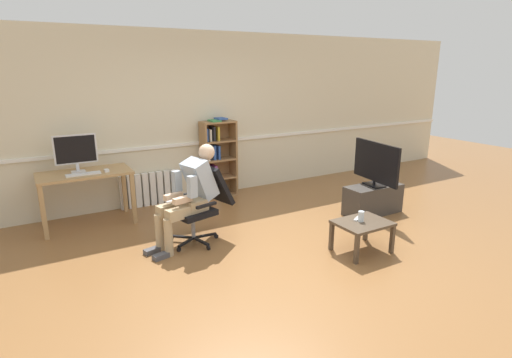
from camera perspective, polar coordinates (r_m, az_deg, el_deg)
ground_plane at (r=4.88m, az=3.56°, el=-10.52°), size 18.00×18.00×0.00m
back_wall at (r=6.79m, az=-8.86°, el=8.63°), size 12.00×0.13×2.70m
computer_desk at (r=6.01m, az=-22.89°, el=-0.15°), size 1.20×0.63×0.76m
imac_monitor at (r=5.99m, az=-24.03°, el=3.68°), size 0.55×0.14×0.51m
keyboard at (r=5.84m, az=-23.12°, el=0.65°), size 0.44×0.12×0.02m
computer_mouse at (r=5.90m, az=-20.27°, el=1.13°), size 0.06×0.10×0.03m
bookshelf at (r=6.84m, az=-5.64°, el=2.72°), size 0.58×0.29×1.33m
radiator at (r=6.65m, az=-14.80°, el=-1.39°), size 0.90×0.08×0.53m
office_chair at (r=5.13m, az=-7.49°, el=-3.03°), size 0.84×0.66×0.96m
person_seated at (r=4.98m, az=-9.35°, el=-2.05°), size 0.98×0.53×1.23m
tv_stand at (r=6.34m, az=16.11°, el=-2.77°), size 0.89×0.38×0.44m
tv_screen at (r=6.19m, az=16.51°, el=2.15°), size 0.24×0.95×0.65m
coffee_table at (r=4.98m, az=14.74°, el=-6.43°), size 0.63×0.49×0.38m
drinking_glass at (r=4.95m, az=14.56°, el=-5.10°), size 0.07×0.07×0.13m
spare_remote at (r=5.02m, az=14.02°, el=-5.43°), size 0.15×0.10×0.02m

